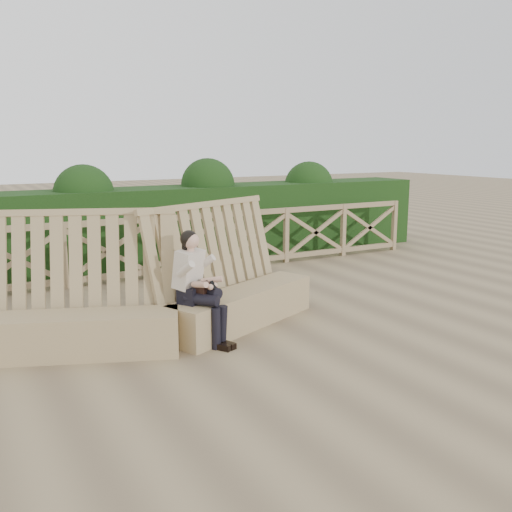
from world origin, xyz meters
TOP-DOWN VIEW (x-y plane):
  - ground at (0.00, 0.00)m, footprint 60.00×60.00m
  - bench at (-1.60, 0.41)m, footprint 4.57×1.62m
  - woman at (-1.28, 0.04)m, footprint 0.59×0.80m
  - guardrail at (0.00, 3.50)m, footprint 10.10×0.09m
  - hedge at (0.00, 4.70)m, footprint 12.00×1.20m

SIDE VIEW (x-z plane):
  - ground at x=0.00m, z-range 0.00..0.00m
  - bench at x=-1.60m, z-range -0.40..1.22m
  - guardrail at x=0.00m, z-range 0.00..1.10m
  - woman at x=-1.28m, z-range 0.07..1.43m
  - hedge at x=0.00m, z-range 0.00..1.50m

